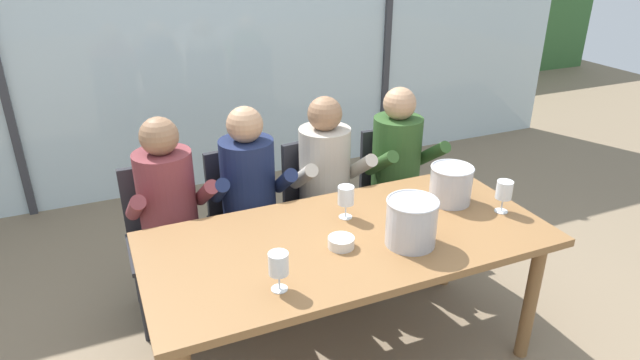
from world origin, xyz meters
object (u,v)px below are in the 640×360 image
person_navy_polo (252,195)px  ice_bucket_secondary (451,184)px  chair_left_of_center (246,209)px  dining_table (348,250)px  wine_glass_by_left_taster (346,197)px  wine_glass_center_pour (504,191)px  person_olive_shirt (402,168)px  person_maroon_top (171,210)px  wine_glass_near_bucket (279,265)px  chair_center (320,198)px  person_beige_jumper (330,181)px  ice_bucket_primary (411,222)px  chair_near_curtain (165,229)px  chair_right_of_center (395,184)px  tasting_bowl (341,242)px

person_navy_polo → ice_bucket_secondary: person_navy_polo is taller
chair_left_of_center → dining_table: bearing=-78.7°
wine_glass_by_left_taster → wine_glass_center_pour: 0.82m
wine_glass_by_left_taster → person_olive_shirt: bearing=39.2°
chair_left_of_center → person_navy_polo: (-0.01, -0.17, 0.17)m
person_maroon_top → chair_left_of_center: bearing=15.7°
person_navy_polo → wine_glass_near_bucket: person_navy_polo is taller
chair_center → wine_glass_near_bucket: 1.36m
wine_glass_near_bucket → wine_glass_center_pour: bearing=7.8°
person_navy_polo → person_olive_shirt: same height
person_maroon_top → ice_bucket_secondary: bearing=-28.4°
person_maroon_top → ice_bucket_secondary: (1.39, -0.62, 0.17)m
person_beige_jumper → wine_glass_near_bucket: (-0.68, -1.00, 0.18)m
person_olive_shirt → wine_glass_near_bucket: size_ratio=6.94×
chair_center → wine_glass_near_bucket: size_ratio=5.11×
person_navy_polo → person_beige_jumper: (0.50, -0.00, 0.00)m
chair_left_of_center → wine_glass_near_bucket: (-0.19, -1.17, 0.35)m
dining_table → ice_bucket_secondary: 0.70m
chair_center → wine_glass_near_bucket: bearing=-128.8°
ice_bucket_primary → wine_glass_near_bucket: size_ratio=1.41×
chair_near_curtain → wine_glass_near_bucket: (0.32, -1.11, 0.35)m
dining_table → chair_center: size_ratio=2.21×
person_beige_jumper → wine_glass_center_pour: person_beige_jumper is taller
wine_glass_by_left_taster → wine_glass_near_bucket: 0.68m
chair_right_of_center → chair_center: bearing=-178.9°
ice_bucket_primary → wine_glass_center_pour: (0.61, 0.08, 0.00)m
chair_near_curtain → wine_glass_center_pour: size_ratio=5.11×
person_maroon_top → person_olive_shirt: (1.48, -0.00, 0.00)m
chair_right_of_center → person_olive_shirt: bearing=-99.1°
person_maroon_top → person_navy_polo: (0.46, -0.00, 0.00)m
person_maroon_top → wine_glass_by_left_taster: bearing=-39.3°
chair_left_of_center → ice_bucket_secondary: (0.92, -0.79, 0.34)m
chair_left_of_center → tasting_bowl: size_ratio=7.15×
wine_glass_near_bucket → tasting_bowl: bearing=27.6°
tasting_bowl → chair_center: bearing=72.3°
person_navy_polo → wine_glass_center_pour: person_navy_polo is taller
wine_glass_center_pour → tasting_bowl: bearing=178.8°
tasting_bowl → wine_glass_by_left_taster: (0.14, 0.25, 0.09)m
chair_left_of_center → tasting_bowl: chair_left_of_center is taller
dining_table → wine_glass_center_pour: wine_glass_center_pour is taller
person_maroon_top → tasting_bowl: 1.04m
dining_table → chair_near_curtain: size_ratio=2.21×
chair_center → tasting_bowl: 1.02m
dining_table → chair_left_of_center: 0.95m
person_beige_jumper → ice_bucket_secondary: bearing=-54.5°
dining_table → person_navy_polo: size_ratio=1.63×
dining_table → wine_glass_near_bucket: wine_glass_near_bucket is taller
chair_near_curtain → chair_center: 0.99m
wine_glass_by_left_taster → dining_table: bearing=-111.0°
ice_bucket_primary → wine_glass_center_pour: size_ratio=1.41×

